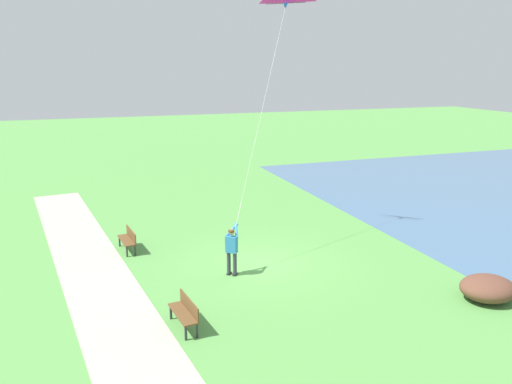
# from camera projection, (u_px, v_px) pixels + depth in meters

# --- Properties ---
(ground_plane) EXTENTS (120.00, 120.00, 0.00)m
(ground_plane) POSITION_uv_depth(u_px,v_px,m) (261.00, 264.00, 19.26)
(ground_plane) COLOR #569947
(walkway_path) EXTENTS (6.30, 32.05, 0.02)m
(walkway_path) POSITION_uv_depth(u_px,v_px,m) (113.00, 310.00, 15.60)
(walkway_path) COLOR #B7AD99
(walkway_path) RESTS_ON ground
(person_kite_flyer) EXTENTS (0.58, 0.60, 1.83)m
(person_kite_flyer) POSITION_uv_depth(u_px,v_px,m) (232.00, 247.00, 18.02)
(person_kite_flyer) COLOR #232328
(person_kite_flyer) RESTS_ON ground
(park_bench_near_walkway) EXTENTS (0.62, 1.54, 0.88)m
(park_bench_near_walkway) POSITION_uv_depth(u_px,v_px,m) (128.00, 238.00, 20.54)
(park_bench_near_walkway) COLOR brown
(park_bench_near_walkway) RESTS_ON ground
(park_bench_far_walkway) EXTENTS (0.62, 1.54, 0.88)m
(park_bench_far_walkway) POSITION_uv_depth(u_px,v_px,m) (185.00, 311.00, 14.47)
(park_bench_far_walkway) COLOR brown
(park_bench_far_walkway) RESTS_ON ground
(lakeside_shrub) EXTENTS (1.80, 1.59, 0.78)m
(lakeside_shrub) POSITION_uv_depth(u_px,v_px,m) (488.00, 288.00, 16.23)
(lakeside_shrub) COLOR brown
(lakeside_shrub) RESTS_ON ground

